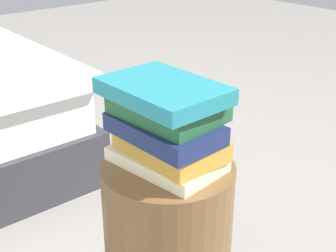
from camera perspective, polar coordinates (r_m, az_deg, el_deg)
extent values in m
cylinder|color=brown|center=(1.23, 0.00, -13.43)|extent=(0.32, 0.32, 0.42)
cube|color=beige|center=(1.11, -0.32, -4.04)|extent=(0.27, 0.19, 0.03)
cube|color=#B7842D|center=(1.10, 0.18, -2.13)|extent=(0.25, 0.16, 0.05)
cube|color=#19234C|center=(1.07, -0.60, -0.24)|extent=(0.26, 0.16, 0.04)
cube|color=#1E512D|center=(1.06, -0.07, 2.38)|extent=(0.25, 0.19, 0.05)
cube|color=#1E727F|center=(1.04, -0.60, 4.26)|extent=(0.27, 0.19, 0.04)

